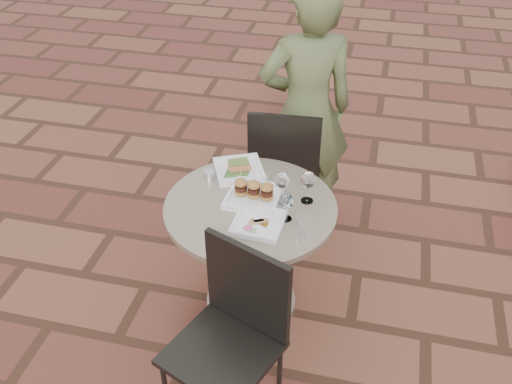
% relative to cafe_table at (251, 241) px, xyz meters
% --- Properties ---
extents(ground, '(60.00, 60.00, 0.00)m').
position_rel_cafe_table_xyz_m(ground, '(0.18, -0.02, -0.48)').
color(ground, brown).
rests_on(ground, ground).
extents(cafe_table, '(0.90, 0.90, 0.73)m').
position_rel_cafe_table_xyz_m(cafe_table, '(0.00, 0.00, 0.00)').
color(cafe_table, gray).
rests_on(cafe_table, ground).
extents(chair_far, '(0.47, 0.47, 0.93)m').
position_rel_cafe_table_xyz_m(chair_far, '(0.05, 0.72, 0.07)').
color(chair_far, black).
rests_on(chair_far, ground).
extents(chair_near, '(0.57, 0.57, 0.93)m').
position_rel_cafe_table_xyz_m(chair_near, '(0.08, -0.63, 0.07)').
color(chair_near, black).
rests_on(chair_near, ground).
extents(diner, '(0.71, 0.60, 1.65)m').
position_rel_cafe_table_xyz_m(diner, '(0.14, 0.89, 0.34)').
color(diner, '#4E5730').
rests_on(diner, ground).
extents(plate_salmon, '(0.34, 0.34, 0.07)m').
position_rel_cafe_table_xyz_m(plate_salmon, '(-0.14, 0.28, 0.27)').
color(plate_salmon, white).
rests_on(plate_salmon, cafe_table).
extents(plate_sliders, '(0.29, 0.29, 0.18)m').
position_rel_cafe_table_xyz_m(plate_sliders, '(0.01, 0.05, 0.28)').
color(plate_sliders, white).
rests_on(plate_sliders, cafe_table).
extents(plate_tuna, '(0.25, 0.25, 0.03)m').
position_rel_cafe_table_xyz_m(plate_tuna, '(0.08, -0.15, 0.26)').
color(plate_tuna, white).
rests_on(plate_tuna, cafe_table).
extents(wine_glass_right, '(0.07, 0.07, 0.15)m').
position_rel_cafe_table_xyz_m(wine_glass_right, '(0.20, -0.07, 0.36)').
color(wine_glass_right, white).
rests_on(wine_glass_right, cafe_table).
extents(wine_glass_mid, '(0.08, 0.08, 0.18)m').
position_rel_cafe_table_xyz_m(wine_glass_mid, '(0.15, 0.07, 0.37)').
color(wine_glass_mid, white).
rests_on(wine_glass_mid, cafe_table).
extents(wine_glass_far, '(0.08, 0.08, 0.18)m').
position_rel_cafe_table_xyz_m(wine_glass_far, '(0.28, 0.10, 0.38)').
color(wine_glass_far, white).
rests_on(wine_glass_far, cafe_table).
extents(steel_ramekin, '(0.06, 0.06, 0.05)m').
position_rel_cafe_table_xyz_m(steel_ramekin, '(-0.28, 0.18, 0.27)').
color(steel_ramekin, silver).
rests_on(steel_ramekin, cafe_table).
extents(cutlery_set, '(0.16, 0.22, 0.00)m').
position_rel_cafe_table_xyz_m(cutlery_set, '(0.29, -0.15, 0.25)').
color(cutlery_set, silver).
rests_on(cutlery_set, cafe_table).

